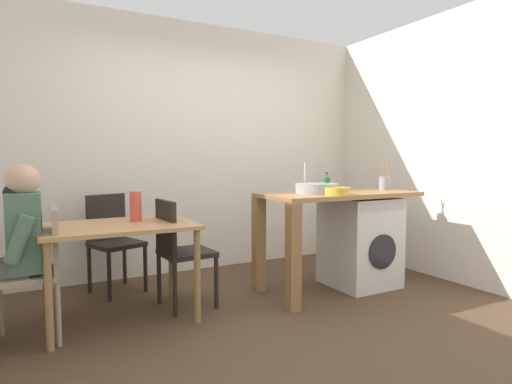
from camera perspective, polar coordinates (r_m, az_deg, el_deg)
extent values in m
plane|color=#4C3826|center=(3.34, 2.49, -17.09)|extent=(5.46, 5.46, 0.00)
cube|color=silver|center=(4.70, -8.49, 5.91)|extent=(4.60, 0.10, 2.70)
cube|color=silver|center=(4.60, 26.36, 5.53)|extent=(0.10, 3.80, 2.70)
cube|color=tan|center=(3.33, -18.18, -4.43)|extent=(1.10, 0.76, 0.03)
cylinder|color=#977045|center=(3.05, -26.40, -12.67)|extent=(0.05, 0.05, 0.71)
cylinder|color=#977045|center=(3.23, -8.00, -11.27)|extent=(0.05, 0.05, 0.71)
cylinder|color=#977045|center=(3.68, -26.75, -9.73)|extent=(0.05, 0.05, 0.71)
cylinder|color=#977045|center=(3.83, -11.47, -8.78)|extent=(0.05, 0.05, 0.71)
cube|color=gray|center=(3.24, -28.75, -9.98)|extent=(0.42, 0.42, 0.04)
cube|color=gray|center=(3.19, -25.66, -5.96)|extent=(0.05, 0.38, 0.45)
cylinder|color=gray|center=(3.49, -31.50, -12.91)|extent=(0.04, 0.04, 0.45)
cylinder|color=gray|center=(3.13, -25.35, -14.68)|extent=(0.04, 0.04, 0.45)
cylinder|color=gray|center=(3.47, -25.42, -12.77)|extent=(0.04, 0.04, 0.45)
cube|color=black|center=(3.57, -9.40, -8.19)|extent=(0.43, 0.43, 0.04)
cube|color=black|center=(3.46, -12.19, -4.83)|extent=(0.06, 0.38, 0.45)
cylinder|color=black|center=(3.85, -7.93, -10.67)|extent=(0.04, 0.04, 0.45)
cylinder|color=black|center=(3.54, -5.43, -12.01)|extent=(0.04, 0.04, 0.45)
cylinder|color=black|center=(3.72, -13.07, -11.28)|extent=(0.04, 0.04, 0.45)
cylinder|color=black|center=(3.40, -10.98, -12.78)|extent=(0.04, 0.04, 0.45)
cube|color=black|center=(4.08, -18.44, -6.76)|extent=(0.51, 0.51, 0.04)
cube|color=black|center=(4.20, -19.73, -3.36)|extent=(0.37, 0.16, 0.45)
cylinder|color=black|center=(4.07, -14.84, -9.95)|extent=(0.04, 0.04, 0.45)
cylinder|color=black|center=(3.89, -19.36, -10.73)|extent=(0.04, 0.04, 0.45)
cylinder|color=black|center=(4.37, -17.47, -9.02)|extent=(0.04, 0.04, 0.45)
cylinder|color=black|center=(4.20, -21.76, -9.67)|extent=(0.04, 0.04, 0.45)
cube|color=#4C6B56|center=(3.18, -28.96, -4.73)|extent=(0.21, 0.35, 0.52)
cylinder|color=#4C6B56|center=(2.98, -29.54, -5.62)|extent=(0.19, 0.10, 0.31)
cylinder|color=#4C6B56|center=(3.39, -29.11, -4.44)|extent=(0.19, 0.10, 0.31)
sphere|color=tan|center=(3.15, -29.19, 1.48)|extent=(0.21, 0.21, 0.21)
sphere|color=black|center=(3.16, -30.22, -0.06)|extent=(0.12, 0.12, 0.12)
cube|color=#9E7042|center=(4.00, 11.25, -0.32)|extent=(1.50, 0.68, 0.04)
cube|color=olive|center=(3.42, 5.09, -8.85)|extent=(0.10, 0.10, 0.88)
cube|color=olive|center=(3.91, 0.38, -7.16)|extent=(0.10, 0.10, 0.88)
cube|color=silver|center=(4.23, 13.92, -6.53)|extent=(0.60, 0.60, 0.86)
cylinder|color=black|center=(4.02, 16.85, -7.79)|extent=(0.32, 0.02, 0.32)
cube|color=#B2B2B7|center=(3.96, 16.91, -1.92)|extent=(0.54, 0.01, 0.08)
cylinder|color=#9EA0A5|center=(3.83, 8.23, 0.49)|extent=(0.38, 0.38, 0.09)
cylinder|color=#B2B2B7|center=(3.97, 6.70, 2.02)|extent=(0.02, 0.02, 0.28)
cylinder|color=#19592D|center=(3.99, 9.58, 0.95)|extent=(0.06, 0.06, 0.13)
cone|color=#19592D|center=(3.99, 9.60, 2.18)|extent=(0.06, 0.06, 0.04)
cylinder|color=#262626|center=(3.99, 9.60, 2.55)|extent=(0.03, 0.03, 0.01)
cylinder|color=gold|center=(3.71, 10.92, 0.14)|extent=(0.24, 0.24, 0.06)
cylinder|color=olive|center=(3.71, 10.92, 0.39)|extent=(0.19, 0.19, 0.03)
cylinder|color=gray|center=(4.45, 17.13, 1.14)|extent=(0.11, 0.11, 0.13)
cylinder|color=#99724C|center=(4.44, 16.91, 3.01)|extent=(0.01, 0.04, 0.18)
cylinder|color=#99724C|center=(4.45, 17.46, 3.01)|extent=(0.01, 0.05, 0.18)
cylinder|color=#D84C38|center=(3.44, -16.07, -1.88)|extent=(0.09, 0.09, 0.24)
cube|color=#B2B2B7|center=(3.89, 11.62, -0.11)|extent=(0.15, 0.06, 0.01)
cube|color=#262628|center=(3.89, 11.62, -0.11)|extent=(0.15, 0.06, 0.01)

